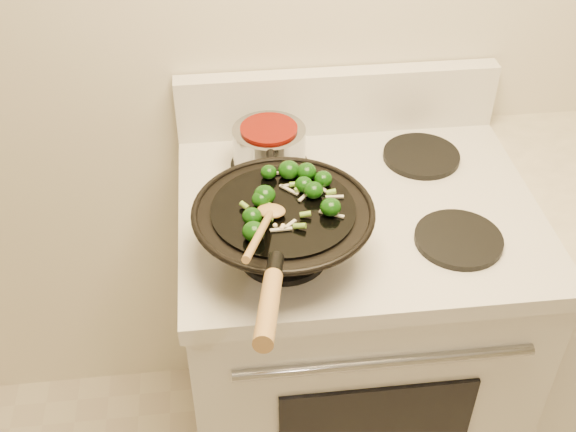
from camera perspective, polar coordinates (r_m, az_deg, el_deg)
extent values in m
cube|color=silver|center=(1.92, 4.65, -10.25)|extent=(0.76, 0.64, 0.88)
cube|color=silver|center=(1.60, 5.50, 0.49)|extent=(0.78, 0.66, 0.04)
cube|color=silver|center=(1.78, 3.89, 9.06)|extent=(0.78, 0.05, 0.16)
cylinder|color=#919499|center=(1.45, 7.66, -11.41)|extent=(0.60, 0.02, 0.02)
cube|color=black|center=(1.64, 6.91, -16.36)|extent=(0.42, 0.01, 0.28)
cylinder|color=black|center=(1.44, -0.36, -2.91)|extent=(0.18, 0.18, 0.01)
cylinder|color=black|center=(1.51, 13.33, -1.80)|extent=(0.18, 0.18, 0.01)
cylinder|color=black|center=(1.68, -1.47, 3.98)|extent=(0.18, 0.18, 0.01)
cylinder|color=black|center=(1.74, 10.48, 4.69)|extent=(0.18, 0.18, 0.01)
torus|color=black|center=(1.37, -0.38, 0.40)|extent=(0.35, 0.35, 0.01)
cylinder|color=black|center=(1.37, -0.38, 0.50)|extent=(0.28, 0.28, 0.01)
cylinder|color=black|center=(1.20, -1.05, -3.97)|extent=(0.04, 0.06, 0.04)
cylinder|color=#A57A40|center=(1.10, -1.55, -7.26)|extent=(0.06, 0.19, 0.07)
ellipsoid|color=#0E3A09|center=(1.40, 1.25, 2.51)|extent=(0.04, 0.04, 0.03)
cylinder|color=#4B8B32|center=(1.41, 1.68, 2.27)|extent=(0.02, 0.01, 0.02)
ellipsoid|color=#0E3A09|center=(1.35, 3.39, 0.71)|extent=(0.04, 0.04, 0.03)
ellipsoid|color=#0E3A09|center=(1.39, 2.03, 2.05)|extent=(0.04, 0.04, 0.03)
ellipsoid|color=#0E3A09|center=(1.33, -2.87, -0.03)|extent=(0.04, 0.04, 0.03)
cylinder|color=#4B8B32|center=(1.33, -2.37, -0.29)|extent=(0.01, 0.02, 0.01)
ellipsoid|color=#0E3A09|center=(1.44, -1.54, 3.49)|extent=(0.03, 0.03, 0.03)
ellipsoid|color=#0E3A09|center=(1.37, -2.16, 1.34)|extent=(0.04, 0.04, 0.03)
ellipsoid|color=#0E3A09|center=(1.44, 1.46, 3.53)|extent=(0.04, 0.04, 0.03)
cylinder|color=#4B8B32|center=(1.44, 1.93, 3.24)|extent=(0.01, 0.02, 0.01)
ellipsoid|color=#0E3A09|center=(1.37, -1.86, 1.68)|extent=(0.04, 0.04, 0.04)
ellipsoid|color=#0E3A09|center=(1.29, -2.74, -1.22)|extent=(0.04, 0.04, 0.04)
ellipsoid|color=#0E3A09|center=(1.44, 0.06, 3.67)|extent=(0.04, 0.04, 0.04)
cylinder|color=#4B8B32|center=(1.45, 0.57, 3.34)|extent=(0.02, 0.01, 0.01)
ellipsoid|color=#0E3A09|center=(1.42, 2.80, 2.95)|extent=(0.04, 0.04, 0.03)
cube|color=beige|center=(1.33, 0.11, -0.69)|extent=(0.03, 0.03, 0.00)
cube|color=beige|center=(1.41, 0.06, 2.09)|extent=(0.04, 0.04, 0.00)
cube|color=beige|center=(1.42, 0.35, 2.48)|extent=(0.05, 0.01, 0.00)
cube|color=beige|center=(1.35, 3.47, 0.15)|extent=(0.05, 0.03, 0.00)
cube|color=beige|center=(1.39, 3.70, 1.53)|extent=(0.04, 0.01, 0.00)
cube|color=beige|center=(1.40, 1.44, 1.71)|extent=(0.04, 0.04, 0.00)
cube|color=beige|center=(1.45, -1.13, 3.36)|extent=(0.04, 0.01, 0.00)
cube|color=beige|center=(1.32, -0.55, -1.06)|extent=(0.04, 0.01, 0.00)
cube|color=beige|center=(1.41, 2.89, 2.05)|extent=(0.02, 0.04, 0.00)
cylinder|color=olive|center=(1.32, 0.93, -0.80)|extent=(0.02, 0.02, 0.01)
cylinder|color=olive|center=(1.40, 3.41, 1.90)|extent=(0.02, 0.02, 0.02)
cylinder|color=olive|center=(1.40, 1.03, 2.11)|extent=(0.02, 0.03, 0.01)
cylinder|color=olive|center=(1.40, 0.94, 2.17)|extent=(0.01, 0.02, 0.01)
cylinder|color=olive|center=(1.34, 1.40, 0.14)|extent=(0.01, 0.02, 0.01)
cylinder|color=olive|center=(1.34, -1.25, -0.01)|extent=(0.02, 0.02, 0.01)
cylinder|color=olive|center=(1.37, -3.47, 0.83)|extent=(0.03, 0.01, 0.02)
cylinder|color=olive|center=(1.42, 0.54, 2.52)|extent=(0.02, 0.03, 0.01)
cylinder|color=olive|center=(1.37, -1.59, 0.94)|extent=(0.02, 0.01, 0.01)
sphere|color=beige|center=(1.32, -0.40, -0.78)|extent=(0.01, 0.01, 0.01)
sphere|color=beige|center=(1.32, -0.49, -0.97)|extent=(0.01, 0.01, 0.01)
sphere|color=beige|center=(1.32, -1.03, -0.75)|extent=(0.01, 0.01, 0.01)
ellipsoid|color=#A57A40|center=(1.35, -1.34, 0.41)|extent=(0.06, 0.05, 0.01)
cylinder|color=#A57A40|center=(1.24, -2.29, -1.48)|extent=(0.07, 0.21, 0.09)
cylinder|color=#919499|center=(1.64, -1.50, 5.49)|extent=(0.17, 0.17, 0.09)
cylinder|color=#640C04|center=(1.62, -1.53, 6.93)|extent=(0.13, 0.13, 0.01)
cylinder|color=black|center=(1.51, -1.31, 3.97)|extent=(0.02, 0.10, 0.02)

